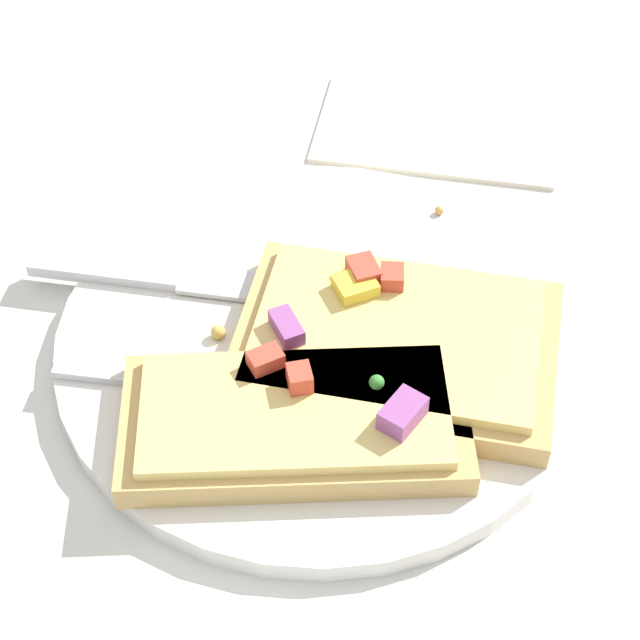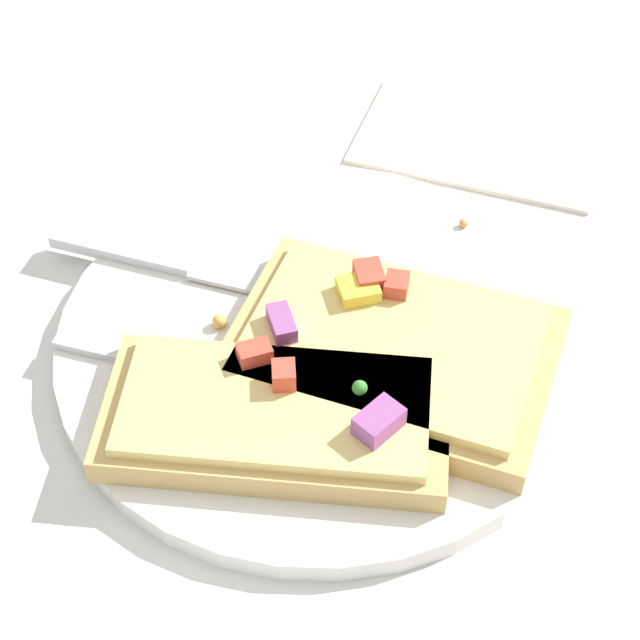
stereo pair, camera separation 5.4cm
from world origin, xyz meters
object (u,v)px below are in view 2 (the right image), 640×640
Objects in this scene: pizza_slice_main at (390,350)px; fork at (264,385)px; knife at (209,269)px; napkin at (480,141)px; plate at (320,341)px; pizza_slice_corner at (284,418)px.

fork is at bearing 35.01° from pizza_slice_main.
knife reaches higher than napkin.
pizza_slice_corner is (-0.00, 0.06, 0.02)m from plate.
napkin is (-0.05, -0.24, -0.01)m from fork.
pizza_slice_main reaches higher than fork.
knife is at bearing -17.74° from plate.
pizza_slice_corner reaches higher than knife.
pizza_slice_main is 1.06× the size of napkin.
plate is at bearing -9.68° from pizza_slice_main.
napkin is (-0.04, -0.26, -0.02)m from pizza_slice_corner.
knife is at bearing -14.13° from pizza_slice_main.
pizza_slice_main reaches higher than plate.
knife is 1.45× the size of napkin.
pizza_slice_main is at bearing 31.54° from fork.
knife is 0.11m from pizza_slice_main.
plate is at bearing -18.65° from knife.
plate is 0.07m from knife.
pizza_slice_main is (-0.05, -0.04, 0.01)m from fork.
pizza_slice_main is at bearing 169.09° from plate.
fork is 1.24× the size of pizza_slice_main.
napkin is at bearing -88.96° from pizza_slice_main.
pizza_slice_corner is (-0.08, 0.09, 0.01)m from knife.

